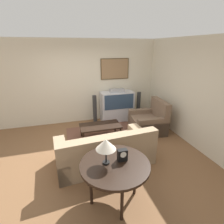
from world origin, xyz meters
TOP-DOWN VIEW (x-y plane):
  - ground_plane at (0.00, 0.00)m, footprint 12.00×12.00m
  - wall_back at (0.02, 2.13)m, footprint 12.00×0.10m
  - wall_right at (2.63, 0.00)m, footprint 0.06×12.00m
  - area_rug at (0.47, 0.66)m, footprint 2.04×1.83m
  - tv at (1.21, 1.81)m, footprint 1.11×0.50m
  - couch at (0.22, -0.44)m, footprint 2.15×1.13m
  - armchair at (1.88, 0.70)m, footprint 0.99×1.02m
  - coffee_table at (0.36, 0.66)m, footprint 1.12×0.59m
  - console_table at (0.12, -1.50)m, footprint 1.09×1.09m
  - table_lamp at (-0.01, -1.46)m, footprint 0.31×0.31m
  - mantel_clock at (0.25, -1.46)m, footprint 0.15×0.10m
  - speaker_tower_left at (0.42, 1.76)m, footprint 0.23×0.23m
  - speaker_tower_right at (2.00, 1.76)m, footprint 0.23×0.23m

SIDE VIEW (x-z plane):
  - ground_plane at x=0.00m, z-range 0.00..0.00m
  - area_rug at x=0.47m, z-range 0.00..0.01m
  - couch at x=0.22m, z-range -0.12..0.71m
  - armchair at x=1.88m, z-range -0.18..0.79m
  - coffee_table at x=0.36m, z-range 0.17..0.58m
  - speaker_tower_left at x=0.42m, z-range -0.03..0.94m
  - speaker_tower_right at x=2.00m, z-range -0.03..0.94m
  - tv at x=1.21m, z-range -0.03..1.08m
  - console_table at x=0.12m, z-range 0.31..1.08m
  - mantel_clock at x=0.25m, z-range 0.76..0.96m
  - table_lamp at x=-0.01m, z-range 0.88..1.30m
  - wall_right at x=2.63m, z-range 0.00..2.70m
  - wall_back at x=0.02m, z-range 0.01..2.71m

